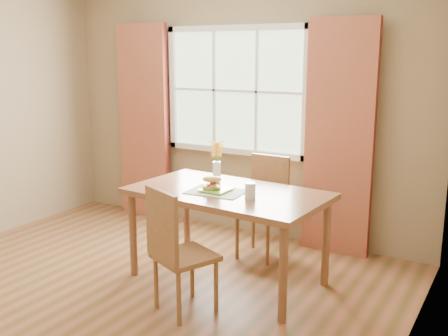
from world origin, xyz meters
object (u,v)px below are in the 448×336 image
Objects in this scene: croissant_sandwich at (212,183)px; dining_table at (227,200)px; water_glass at (250,191)px; chair_near at (175,246)px; flower_vase at (217,156)px; chair_far at (265,201)px.

dining_table is at bearing 20.81° from croissant_sandwich.
dining_table is at bearing 156.93° from water_glass.
flower_vase is (-0.21, 0.93, 0.48)m from chair_near.
croissant_sandwich is 0.54× the size of flower_vase.
chair_near is 2.67× the size of flower_vase.
chair_far is at bearing 62.14° from flower_vase.
chair_far is (0.00, 0.70, -0.19)m from dining_table.
croissant_sandwich is (-0.09, -0.10, 0.16)m from dining_table.
chair_far is at bearing 55.07° from croissant_sandwich.
flower_vase reaches higher than water_glass.
dining_table is 0.46m from flower_vase.
chair_far is 0.88m from croissant_sandwich.
chair_near is 7.63× the size of water_glass.
water_glass is (0.35, -0.01, -0.02)m from croissant_sandwich.
water_glass is (0.30, 0.58, 0.32)m from chair_near.
chair_near is 1.02× the size of chair_far.
water_glass is (0.27, -0.82, 0.33)m from chair_far.
chair_near is 0.73m from water_glass.
dining_table is 0.21m from croissant_sandwich.
chair_near reaches higher than croissant_sandwich.
flower_vase is at bearing 86.20° from croissant_sandwich.
croissant_sandwich is at bearing -95.20° from chair_far.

